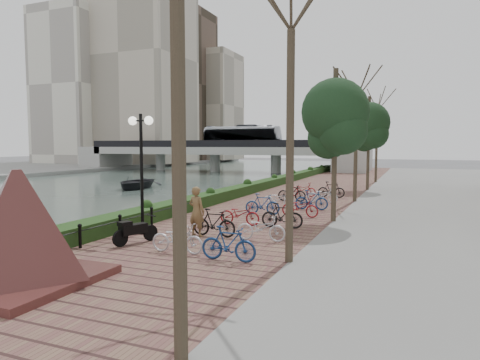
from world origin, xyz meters
The scene contains 14 objects.
ground centered at (0.00, 0.00, 0.00)m, with size 220.00×220.00×0.00m, color #59595B.
river_water centered at (-15.00, 25.00, 0.01)m, with size 30.00×130.00×0.02m, color #42534C.
promenade centered at (4.00, 17.50, 0.25)m, with size 8.00×75.00×0.50m, color brown.
hedge centered at (0.60, 20.00, 0.80)m, with size 1.10×56.00×0.60m, color #173413.
chain_fence centered at (1.40, 2.00, 0.85)m, with size 0.10×14.10×0.70m.
granite_monument centered at (2.60, -2.25, 1.88)m, with size 4.26×4.26×2.72m.
lamppost centered at (1.92, 3.65, 3.72)m, with size 1.02×0.32×4.41m.
motorcycle centered at (2.68, 2.19, 0.96)m, with size 0.46×1.46×0.91m, color black, non-canonical shape.
pedestrian centered at (4.00, 3.99, 1.40)m, with size 0.66×0.43×1.80m, color brown.
bicycle_parking centered at (5.49, 9.34, 0.97)m, with size 2.40×17.32×1.00m.
street_trees centered at (8.00, 12.68, 3.69)m, with size 3.20×37.12×6.80m.
bridge centered at (-14.15, 45.00, 3.37)m, with size 36.00×10.77×6.50m.
boat centered at (-11.14, 21.11, 0.54)m, with size 3.55×4.98×1.03m, color black.
far_buildings centered at (-41.66, 65.91, 16.12)m, with size 35.00×38.00×38.00m.
Camera 1 is at (11.22, -9.46, 3.78)m, focal length 32.00 mm.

